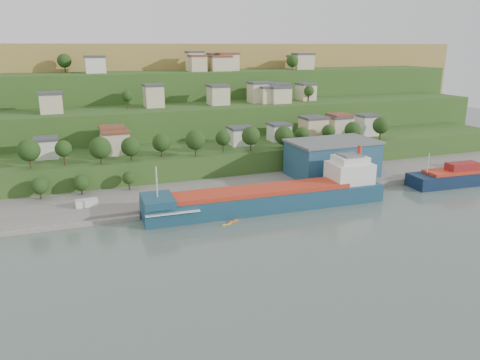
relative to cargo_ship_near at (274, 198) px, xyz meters
name	(u,v)px	position (x,y,z in m)	size (l,w,h in m)	color
ground	(273,220)	(-4.67, -9.51, -3.03)	(500.00, 500.00, 0.00)	#47574F
quay	(292,186)	(15.33, 18.49, -3.03)	(220.00, 26.00, 4.00)	slate
pebble_beach	(64,218)	(-59.67, 12.49, -3.03)	(40.00, 18.00, 2.40)	slate
hillside	(157,126)	(-4.61, 159.16, -2.95)	(360.00, 211.28, 96.00)	#284719
cargo_ship_near	(274,198)	(0.00, 0.00, 0.00)	(74.26, 14.03, 19.00)	#154150
warehouse	(332,158)	(31.49, 19.12, 5.40)	(31.48, 19.80, 12.80)	navy
caravan	(87,204)	(-53.20, 14.80, -0.37)	(6.27, 2.61, 2.93)	silver
dinghy	(117,208)	(-45.06, 11.81, -1.46)	(3.77, 1.41, 0.75)	silver
kayak_orange	(234,220)	(-15.50, -6.76, -2.78)	(3.44, 2.00, 0.87)	orange
kayak_yellow	(227,224)	(-18.13, -8.42, -2.82)	(2.91, 1.21, 0.72)	gold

